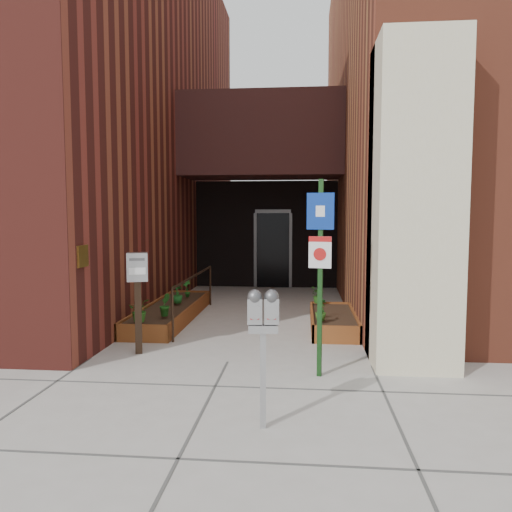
# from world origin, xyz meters

# --- Properties ---
(ground) EXTENTS (80.00, 80.00, 0.00)m
(ground) POSITION_xyz_m (0.00, 0.00, 0.00)
(ground) COLOR #9E9991
(ground) RESTS_ON ground
(architecture) EXTENTS (20.00, 14.60, 10.00)m
(architecture) POSITION_xyz_m (-0.18, 6.89, 4.98)
(architecture) COLOR maroon
(architecture) RESTS_ON ground
(planter_left) EXTENTS (0.90, 3.60, 0.30)m
(planter_left) POSITION_xyz_m (-1.55, 2.70, 0.13)
(planter_left) COLOR brown
(planter_left) RESTS_ON ground
(planter_right) EXTENTS (0.80, 2.20, 0.30)m
(planter_right) POSITION_xyz_m (1.60, 2.20, 0.13)
(planter_right) COLOR brown
(planter_right) RESTS_ON ground
(handrail) EXTENTS (0.04, 3.34, 0.90)m
(handrail) POSITION_xyz_m (-1.05, 2.65, 0.75)
(handrail) COLOR black
(handrail) RESTS_ON ground
(parking_meter) EXTENTS (0.31, 0.16, 1.37)m
(parking_meter) POSITION_xyz_m (0.67, -2.10, 1.06)
(parking_meter) COLOR #9C9C9E
(parking_meter) RESTS_ON ground
(sign_post) EXTENTS (0.34, 0.11, 2.52)m
(sign_post) POSITION_xyz_m (1.26, -0.50, 1.55)
(sign_post) COLOR #153814
(sign_post) RESTS_ON ground
(payment_dropbox) EXTENTS (0.35, 0.30, 1.51)m
(payment_dropbox) POSITION_xyz_m (-1.39, 0.31, 1.09)
(payment_dropbox) COLOR black
(payment_dropbox) RESTS_ON ground
(shrub_left_a) EXTENTS (0.45, 0.45, 0.40)m
(shrub_left_a) POSITION_xyz_m (-1.62, 1.10, 0.50)
(shrub_left_a) COLOR #275E1B
(shrub_left_a) RESTS_ON planter_left
(shrub_left_b) EXTENTS (0.25, 0.25, 0.39)m
(shrub_left_b) POSITION_xyz_m (-1.35, 1.61, 0.50)
(shrub_left_b) COLOR #1B5217
(shrub_left_b) RESTS_ON planter_left
(shrub_left_c) EXTENTS (0.23, 0.23, 0.38)m
(shrub_left_c) POSITION_xyz_m (-1.44, 2.85, 0.49)
(shrub_left_c) COLOR #1B6021
(shrub_left_c) RESTS_ON planter_left
(shrub_left_d) EXTENTS (0.27, 0.27, 0.37)m
(shrub_left_d) POSITION_xyz_m (-1.42, 3.60, 0.48)
(shrub_left_d) COLOR #1B5E1B
(shrub_left_d) RESTS_ON planter_left
(shrub_right_a) EXTENTS (0.24, 0.24, 0.33)m
(shrub_right_a) POSITION_xyz_m (1.35, 1.48, 0.47)
(shrub_right_a) COLOR #2B5C1A
(shrub_right_a) RESTS_ON planter_right
(shrub_right_b) EXTENTS (0.25, 0.25, 0.34)m
(shrub_right_b) POSITION_xyz_m (1.38, 1.88, 0.47)
(shrub_right_b) COLOR #175019
(shrub_right_b) RESTS_ON planter_right
(shrub_right_c) EXTENTS (0.38, 0.38, 0.33)m
(shrub_right_c) POSITION_xyz_m (1.35, 3.10, 0.46)
(shrub_right_c) COLOR #245518
(shrub_right_c) RESTS_ON planter_right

